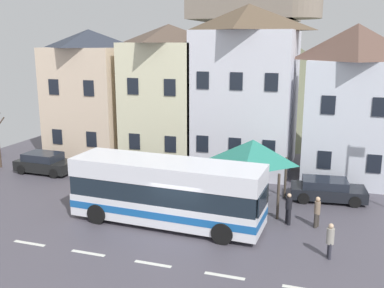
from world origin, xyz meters
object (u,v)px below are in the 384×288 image
at_px(parked_car_03, 45,163).
at_px(bus_shelter, 253,151).
at_px(townhouse_00, 92,95).
at_px(parked_car_01, 327,190).
at_px(townhouse_01, 169,94).
at_px(public_bench, 218,181).
at_px(pedestrian_01, 259,204).
at_px(townhouse_03, 352,104).
at_px(parked_car_00, 132,170).
at_px(pedestrian_02, 289,208).
at_px(pedestrian_03, 317,212).
at_px(pedestrian_00, 330,238).
at_px(transit_bus, 167,192).
at_px(townhouse_02, 247,88).
at_px(hilltop_castle, 246,60).

bearing_deg(parked_car_03, bus_shelter, -4.55).
xyz_separation_m(townhouse_00, parked_car_01, (17.69, -4.64, -4.23)).
bearing_deg(townhouse_01, public_bench, -45.59).
height_order(bus_shelter, pedestrian_01, bus_shelter).
height_order(townhouse_03, public_bench, townhouse_03).
xyz_separation_m(parked_car_00, parked_car_03, (-6.46, -0.34, 0.03)).
height_order(bus_shelter, pedestrian_02, bus_shelter).
height_order(townhouse_01, bus_shelter, townhouse_01).
height_order(townhouse_01, pedestrian_03, townhouse_01).
bearing_deg(pedestrian_02, parked_car_00, 158.80).
distance_m(parked_car_00, parked_car_03, 6.47).
xyz_separation_m(bus_shelter, parked_car_00, (-8.16, 1.89, -2.37)).
bearing_deg(townhouse_00, pedestrian_00, -33.21).
relative_size(transit_bus, pedestrian_00, 6.23).
xyz_separation_m(transit_bus, public_bench, (1.10, 5.83, -1.14)).
bearing_deg(townhouse_00, pedestrian_01, -30.74).
distance_m(pedestrian_01, pedestrian_02, 1.46).
height_order(townhouse_00, pedestrian_03, townhouse_00).
xyz_separation_m(townhouse_02, pedestrian_03, (5.43, -9.46, -4.84)).
relative_size(townhouse_02, townhouse_03, 1.14).
distance_m(townhouse_03, bus_shelter, 8.52).
bearing_deg(parked_car_03, pedestrian_02, -10.85).
relative_size(townhouse_03, parked_car_03, 2.45).
distance_m(townhouse_02, hilltop_castle, 22.22).
bearing_deg(transit_bus, parked_car_00, 131.42).
bearing_deg(bus_shelter, hilltop_castle, 102.02).
bearing_deg(hilltop_castle, transit_bus, -85.31).
distance_m(hilltop_castle, public_bench, 28.16).
bearing_deg(pedestrian_01, townhouse_02, 105.55).
height_order(townhouse_03, hilltop_castle, hilltop_castle).
xyz_separation_m(parked_car_01, pedestrian_03, (-0.38, -4.02, 0.18)).
height_order(townhouse_02, pedestrian_01, townhouse_02).
relative_size(parked_car_00, public_bench, 2.82).
relative_size(pedestrian_00, pedestrian_02, 0.97).
relative_size(pedestrian_00, public_bench, 0.94).
height_order(hilltop_castle, pedestrian_02, hilltop_castle).
height_order(parked_car_00, pedestrian_03, pedestrian_03).
xyz_separation_m(transit_bus, pedestrian_01, (4.27, 1.85, -0.75)).
bearing_deg(hilltop_castle, pedestrian_01, -77.38).
relative_size(townhouse_03, pedestrian_03, 6.37).
bearing_deg(townhouse_02, parked_car_00, -138.95).
xyz_separation_m(townhouse_01, pedestrian_00, (11.82, -12.40, -4.12)).
distance_m(townhouse_02, parked_car_00, 9.74).
relative_size(bus_shelter, pedestrian_03, 2.37).
height_order(hilltop_castle, pedestrian_03, hilltop_castle).
height_order(townhouse_00, hilltop_castle, hilltop_castle).
bearing_deg(bus_shelter, public_bench, 140.95).
bearing_deg(hilltop_castle, pedestrian_00, -73.08).
height_order(hilltop_castle, parked_car_00, hilltop_castle).
xyz_separation_m(townhouse_02, pedestrian_00, (6.08, -12.55, -4.75)).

